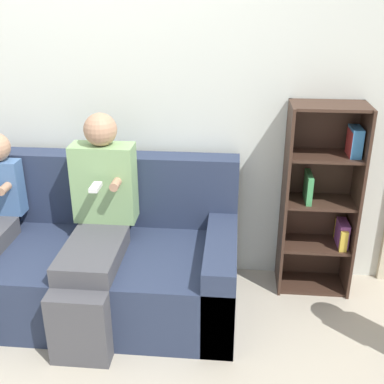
% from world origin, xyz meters
% --- Properties ---
extents(ground_plane, '(14.00, 14.00, 0.00)m').
position_xyz_m(ground_plane, '(0.00, 0.00, 0.00)').
color(ground_plane, '#B2A893').
extents(back_wall, '(10.00, 0.06, 2.55)m').
position_xyz_m(back_wall, '(0.00, 1.03, 1.27)').
color(back_wall, silver).
rests_on(back_wall, ground_plane).
extents(couch, '(2.13, 0.90, 0.89)m').
position_xyz_m(couch, '(-0.18, 0.55, 0.29)').
color(couch, '#28334C').
rests_on(couch, ground_plane).
extents(adult_seated, '(0.38, 0.84, 1.21)m').
position_xyz_m(adult_seated, '(0.06, 0.44, 0.61)').
color(adult_seated, '#47474C').
rests_on(adult_seated, ground_plane).
extents(bookshelf, '(0.46, 0.29, 1.25)m').
position_xyz_m(bookshelf, '(1.42, 0.88, 0.65)').
color(bookshelf, '#3D281E').
rests_on(bookshelf, ground_plane).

